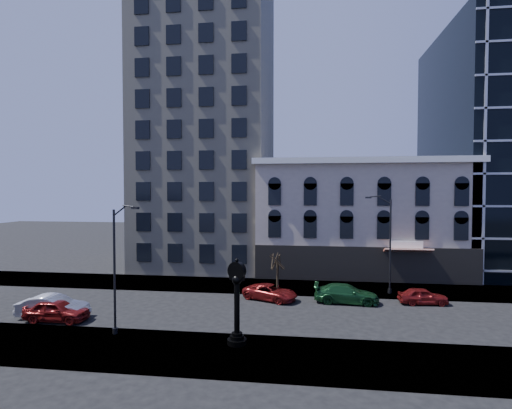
# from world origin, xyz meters

# --- Properties ---
(ground) EXTENTS (160.00, 160.00, 0.00)m
(ground) POSITION_xyz_m (0.00, 0.00, 0.00)
(ground) COLOR black
(ground) RESTS_ON ground
(sidewalk_far) EXTENTS (160.00, 6.00, 0.12)m
(sidewalk_far) POSITION_xyz_m (0.00, 8.00, 0.06)
(sidewalk_far) COLOR gray
(sidewalk_far) RESTS_ON ground
(sidewalk_near) EXTENTS (160.00, 6.00, 0.12)m
(sidewalk_near) POSITION_xyz_m (0.00, -8.00, 0.06)
(sidewalk_near) COLOR gray
(sidewalk_near) RESTS_ON ground
(cream_tower) EXTENTS (15.90, 15.40, 42.50)m
(cream_tower) POSITION_xyz_m (-6.11, 18.88, 19.32)
(cream_tower) COLOR #BCB397
(cream_tower) RESTS_ON ground
(victorian_row) EXTENTS (22.60, 11.19, 12.50)m
(victorian_row) POSITION_xyz_m (12.00, 15.89, 6.00)
(victorian_row) COLOR #BEAD9D
(victorian_row) RESTS_ON ground
(street_clock) EXTENTS (1.15, 1.15, 5.09)m
(street_clock) POSITION_xyz_m (2.28, -6.70, 2.42)
(street_clock) COLOR black
(street_clock) RESTS_ON sidewalk_near
(street_lamp_near) EXTENTS (2.04, 1.03, 8.34)m
(street_lamp_near) POSITION_xyz_m (-5.11, -6.24, 6.41)
(street_lamp_near) COLOR black
(street_lamp_near) RESTS_ON sidewalk_near
(street_lamp_far) EXTENTS (2.27, 0.50, 8.78)m
(street_lamp_far) POSITION_xyz_m (12.94, 6.65, 6.75)
(street_lamp_far) COLOR black
(street_lamp_far) RESTS_ON sidewalk_far
(bare_tree_far) EXTENTS (2.27, 2.27, 3.89)m
(bare_tree_far) POSITION_xyz_m (3.65, 6.55, 3.04)
(bare_tree_far) COLOR #2D2316
(bare_tree_far) RESTS_ON sidewalk_far
(car_near_a) EXTENTS (4.49, 1.87, 1.52)m
(car_near_a) POSITION_xyz_m (-11.10, -3.89, 0.76)
(car_near_a) COLOR maroon
(car_near_a) RESTS_ON ground
(car_near_b) EXTENTS (5.00, 1.96, 1.62)m
(car_near_b) POSITION_xyz_m (-11.79, -3.30, 0.81)
(car_near_b) COLOR silver
(car_near_b) RESTS_ON ground
(car_far_a) EXTENTS (5.09, 3.80, 1.29)m
(car_far_a) POSITION_xyz_m (3.27, 3.50, 0.64)
(car_far_a) COLOR maroon
(car_far_a) RESTS_ON ground
(car_far_b) EXTENTS (5.31, 2.42, 1.51)m
(car_far_b) POSITION_xyz_m (9.53, 3.43, 0.75)
(car_far_b) COLOR #143F1E
(car_far_b) RESTS_ON ground
(car_far_c) EXTENTS (3.95, 1.82, 1.31)m
(car_far_c) POSITION_xyz_m (15.63, 3.88, 0.66)
(car_far_c) COLOR maroon
(car_far_c) RESTS_ON ground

